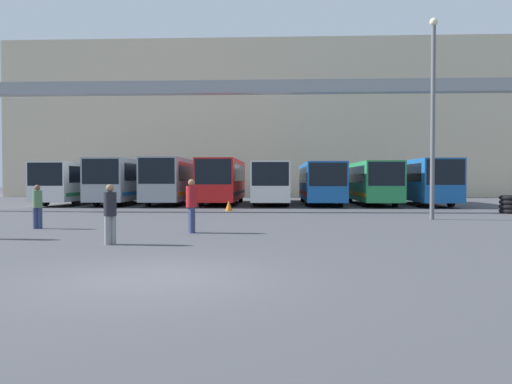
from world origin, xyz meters
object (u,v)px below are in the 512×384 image
bus_slot_1 (127,179)px  lamp_post (433,111)px  pedestrian_near_left (38,205)px  traffic_cone (229,206)px  bus_slot_0 (77,181)px  bus_slot_3 (223,179)px  bus_slot_6 (371,181)px  bus_slot_2 (173,178)px  bus_slot_4 (272,180)px  tire_stack (510,204)px  pedestrian_near_center (110,213)px  bus_slot_7 (422,179)px  bus_slot_5 (320,181)px  pedestrian_far_center (192,204)px

bus_slot_1 → lamp_post: (18.22, -13.58, 3.05)m
pedestrian_near_left → traffic_cone: bearing=-132.7°
bus_slot_0 → pedestrian_near_left: bearing=-71.9°
bus_slot_3 → lamp_post: 17.78m
bus_slot_1 → pedestrian_near_left: 18.65m
bus_slot_0 → bus_slot_6: (21.50, 0.07, 0.01)m
bus_slot_2 → bus_slot_4: 7.26m
bus_slot_2 → traffic_cone: 8.96m
pedestrian_near_left → tire_stack: (21.26, 9.18, -0.38)m
bus_slot_6 → pedestrian_near_center: (-11.37, -22.53, -0.84)m
bus_slot_7 → bus_slot_6: bearing=178.4°
bus_slot_1 → bus_slot_6: (17.91, -0.23, -0.12)m
bus_slot_3 → pedestrian_near_center: bearing=-91.6°
bus_slot_7 → traffic_cone: bearing=-150.1°
bus_slot_5 → pedestrian_far_center: size_ratio=6.67×
tire_stack → lamp_post: bearing=-141.5°
pedestrian_near_left → tire_stack: pedestrian_near_left is taller
pedestrian_near_center → tire_stack: pedestrian_near_center is taller
tire_stack → pedestrian_near_left: bearing=-156.6°
bus_slot_1 → pedestrian_near_center: bus_slot_1 is taller
traffic_cone → bus_slot_6: bearing=38.7°
bus_slot_1 → tire_stack: size_ratio=10.54×
pedestrian_near_center → lamp_post: bearing=168.0°
bus_slot_0 → bus_slot_5: bus_slot_0 is taller
bus_slot_2 → lamp_post: bearing=-41.9°
bus_slot_1 → lamp_post: 22.93m
bus_slot_0 → bus_slot_4: (14.33, 1.02, 0.01)m
pedestrian_near_center → pedestrian_far_center: (1.75, 3.11, 0.08)m
bus_slot_2 → bus_slot_5: size_ratio=0.82×
bus_slot_5 → bus_slot_1: bearing=-177.5°
bus_slot_0 → tire_stack: 28.66m
bus_slot_7 → tire_stack: 9.30m
lamp_post → bus_slot_0: bearing=148.7°
bus_slot_2 → bus_slot_4: bearing=9.3°
bus_slot_3 → traffic_cone: bearing=-81.1°
bus_slot_6 → lamp_post: bearing=-88.7°
bus_slot_6 → bus_slot_3: bearing=178.7°
bus_slot_4 → bus_slot_7: bus_slot_7 is taller
bus_slot_5 → pedestrian_near_left: (-11.98, -19.11, -0.85)m
bus_slot_0 → bus_slot_1: bus_slot_1 is taller
bus_slot_7 → lamp_post: 13.99m
bus_slot_1 → bus_slot_2: bus_slot_2 is taller
tire_stack → lamp_post: size_ratio=0.11×
bus_slot_1 → pedestrian_near_left: bus_slot_1 is taller
tire_stack → bus_slot_5: bearing=133.0°
bus_slot_3 → bus_slot_1: bearing=-180.0°
bus_slot_2 → bus_slot_3: size_ratio=0.91×
traffic_cone → tire_stack: 15.28m
bus_slot_1 → pedestrian_far_center: (8.30, -19.65, -0.88)m
bus_slot_2 → bus_slot_7: bearing=0.4°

